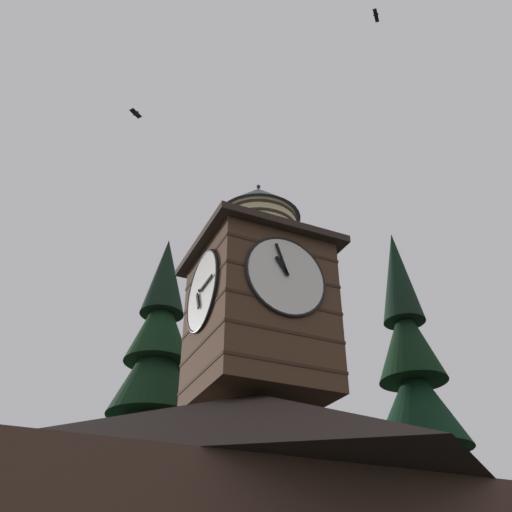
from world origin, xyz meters
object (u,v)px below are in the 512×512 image
(pine_tree_aside, at_px, (427,465))
(flying_bird_high, at_px, (376,15))
(flying_bird_low, at_px, (136,113))
(pine_tree_behind, at_px, (147,459))
(clock_tower, at_px, (258,296))
(moon, at_px, (262,507))

(pine_tree_aside, distance_m, flying_bird_high, 16.91)
(pine_tree_aside, distance_m, flying_bird_low, 17.74)
(pine_tree_behind, xyz_separation_m, flying_bird_high, (-3.45, 12.50, 12.96))
(clock_tower, bearing_deg, moon, -115.37)
(clock_tower, distance_m, pine_tree_aside, 9.87)
(pine_tree_aside, bearing_deg, clock_tower, 18.34)
(clock_tower, height_order, flying_bird_low, flying_bird_low)
(clock_tower, distance_m, pine_tree_behind, 8.06)
(clock_tower, height_order, flying_bird_high, flying_bird_high)
(pine_tree_aside, height_order, flying_bird_high, flying_bird_high)
(pine_tree_behind, xyz_separation_m, flying_bird_low, (3.27, 5.75, 11.54))
(clock_tower, xyz_separation_m, moon, (-16.80, -35.43, -0.95))
(pine_tree_behind, height_order, moon, pine_tree_behind)
(moon, bearing_deg, clock_tower, 64.63)
(clock_tower, bearing_deg, flying_bird_high, 108.98)
(clock_tower, height_order, moon, clock_tower)
(clock_tower, height_order, pine_tree_aside, pine_tree_aside)
(clock_tower, bearing_deg, flying_bird_low, -12.48)
(pine_tree_behind, distance_m, pine_tree_aside, 10.76)
(flying_bird_high, bearing_deg, moon, -109.85)
(clock_tower, relative_size, moon, 5.69)
(clock_tower, height_order, pine_tree_behind, pine_tree_behind)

